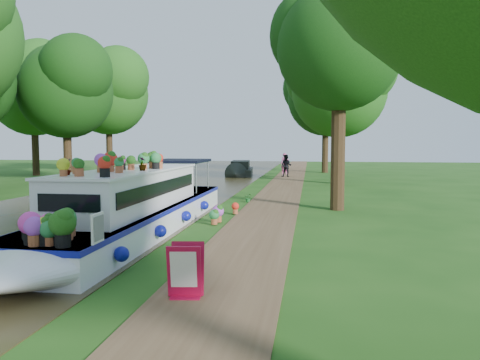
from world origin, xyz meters
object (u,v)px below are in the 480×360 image
at_px(plant_boat, 132,206).
at_px(sandwich_board, 186,273).
at_px(pedestrian_dark, 286,166).
at_px(pedestrian_pink, 285,164).
at_px(second_boat, 241,170).

bearing_deg(plant_boat, sandwich_board, -59.68).
bearing_deg(plant_boat, pedestrian_dark, 82.08).
bearing_deg(pedestrian_pink, plant_boat, -97.19).
xyz_separation_m(sandwich_board, pedestrian_pink, (-0.04, 31.13, 0.46)).
bearing_deg(sandwich_board, plant_boat, 112.42).
bearing_deg(sandwich_board, second_boat, 88.80).
distance_m(plant_boat, pedestrian_pink, 26.26).
xyz_separation_m(second_boat, sandwich_board, (3.44, -29.30, -0.04)).
bearing_deg(sandwich_board, pedestrian_dark, 81.58).
distance_m(second_boat, sandwich_board, 29.50).
height_order(plant_boat, pedestrian_dark, plant_boat).
height_order(sandwich_board, pedestrian_pink, pedestrian_pink).
relative_size(second_boat, pedestrian_dark, 3.64).
height_order(plant_boat, pedestrian_pink, plant_boat).
relative_size(second_boat, pedestrian_pink, 3.54).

